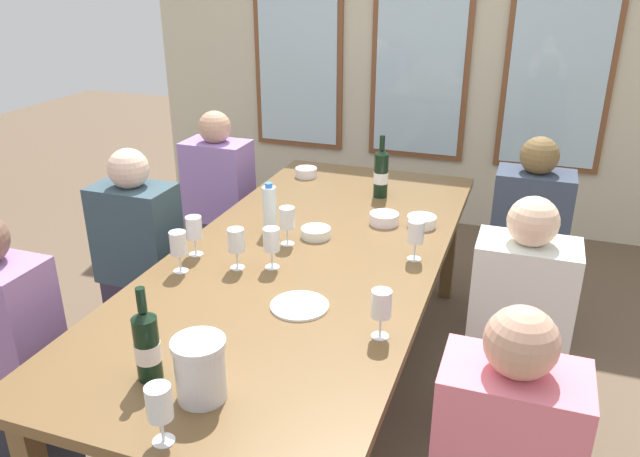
# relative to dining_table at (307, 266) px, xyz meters

# --- Properties ---
(ground_plane) EXTENTS (12.00, 12.00, 0.00)m
(ground_plane) POSITION_rel_dining_table_xyz_m (0.00, 0.00, -0.68)
(ground_plane) COLOR brown
(back_wall_with_windows) EXTENTS (4.32, 0.10, 2.90)m
(back_wall_with_windows) POSITION_rel_dining_table_xyz_m (0.00, 2.39, 0.77)
(back_wall_with_windows) COLOR beige
(back_wall_with_windows) RESTS_ON ground
(dining_table) EXTENTS (1.12, 2.54, 0.74)m
(dining_table) POSITION_rel_dining_table_xyz_m (0.00, 0.00, 0.00)
(dining_table) COLOR brown
(dining_table) RESTS_ON ground
(white_plate_0) EXTENTS (0.21, 0.21, 0.01)m
(white_plate_0) POSITION_rel_dining_table_xyz_m (0.13, -0.43, 0.07)
(white_plate_0) COLOR white
(white_plate_0) RESTS_ON dining_table
(metal_pitcher) EXTENTS (0.16, 0.16, 0.19)m
(metal_pitcher) POSITION_rel_dining_table_xyz_m (0.05, -1.00, 0.16)
(metal_pitcher) COLOR silver
(metal_pitcher) RESTS_ON dining_table
(wine_bottle_0) EXTENTS (0.08, 0.08, 0.33)m
(wine_bottle_0) POSITION_rel_dining_table_xyz_m (0.12, 0.80, 0.19)
(wine_bottle_0) COLOR black
(wine_bottle_0) RESTS_ON dining_table
(wine_bottle_1) EXTENTS (0.08, 0.08, 0.31)m
(wine_bottle_1) POSITION_rel_dining_table_xyz_m (-0.14, -0.97, 0.18)
(wine_bottle_1) COLOR black
(wine_bottle_1) RESTS_ON dining_table
(tasting_bowl_0) EXTENTS (0.14, 0.14, 0.04)m
(tasting_bowl_0) POSITION_rel_dining_table_xyz_m (-0.02, 0.18, 0.08)
(tasting_bowl_0) COLOR white
(tasting_bowl_0) RESTS_ON dining_table
(tasting_bowl_1) EXTENTS (0.14, 0.14, 0.05)m
(tasting_bowl_1) POSITION_rel_dining_table_xyz_m (0.40, 0.46, 0.09)
(tasting_bowl_1) COLOR white
(tasting_bowl_1) RESTS_ON dining_table
(tasting_bowl_2) EXTENTS (0.13, 0.13, 0.05)m
(tasting_bowl_2) POSITION_rel_dining_table_xyz_m (-0.37, 0.98, 0.09)
(tasting_bowl_2) COLOR white
(tasting_bowl_2) RESTS_ON dining_table
(tasting_bowl_3) EXTENTS (0.14, 0.14, 0.05)m
(tasting_bowl_3) POSITION_rel_dining_table_xyz_m (0.23, 0.44, 0.09)
(tasting_bowl_3) COLOR white
(tasting_bowl_3) RESTS_ON dining_table
(water_bottle) EXTENTS (0.06, 0.06, 0.24)m
(water_bottle) POSITION_rel_dining_table_xyz_m (-0.24, 0.16, 0.17)
(water_bottle) COLOR white
(water_bottle) RESTS_ON dining_table
(wine_glass_0) EXTENTS (0.07, 0.07, 0.17)m
(wine_glass_0) POSITION_rel_dining_table_xyz_m (0.05, -1.19, 0.18)
(wine_glass_0) COLOR white
(wine_glass_0) RESTS_ON dining_table
(wine_glass_1) EXTENTS (0.07, 0.07, 0.17)m
(wine_glass_1) POSITION_rel_dining_table_xyz_m (-0.22, -0.22, 0.18)
(wine_glass_1) COLOR white
(wine_glass_1) RESTS_ON dining_table
(wine_glass_2) EXTENTS (0.07, 0.07, 0.17)m
(wine_glass_2) POSITION_rel_dining_table_xyz_m (-0.44, -0.17, 0.18)
(wine_glass_2) COLOR white
(wine_glass_2) RESTS_ON dining_table
(wine_glass_3) EXTENTS (0.07, 0.07, 0.17)m
(wine_glass_3) POSITION_rel_dining_table_xyz_m (0.44, 0.10, 0.18)
(wine_glass_3) COLOR white
(wine_glass_3) RESTS_ON dining_table
(wine_glass_4) EXTENTS (0.07, 0.07, 0.17)m
(wine_glass_4) POSITION_rel_dining_table_xyz_m (-0.12, 0.06, 0.18)
(wine_glass_4) COLOR white
(wine_glass_4) RESTS_ON dining_table
(wine_glass_5) EXTENTS (0.07, 0.07, 0.17)m
(wine_glass_5) POSITION_rel_dining_table_xyz_m (-0.42, -0.33, 0.18)
(wine_glass_5) COLOR white
(wine_glass_5) RESTS_ON dining_table
(wine_glass_6) EXTENTS (0.07, 0.07, 0.17)m
(wine_glass_6) POSITION_rel_dining_table_xyz_m (-0.09, -0.17, 0.18)
(wine_glass_6) COLOR white
(wine_glass_6) RESTS_ON dining_table
(wine_glass_7) EXTENTS (0.07, 0.07, 0.17)m
(wine_glass_7) POSITION_rel_dining_table_xyz_m (0.46, -0.52, 0.18)
(wine_glass_7) COLOR white
(wine_glass_7) RESTS_ON dining_table
(seated_person_0) EXTENTS (0.38, 0.24, 1.11)m
(seated_person_0) POSITION_rel_dining_table_xyz_m (-0.89, 0.87, -0.15)
(seated_person_0) COLOR #393244
(seated_person_0) RESTS_ON ground
(seated_person_1) EXTENTS (0.38, 0.24, 1.11)m
(seated_person_1) POSITION_rel_dining_table_xyz_m (0.89, 0.89, -0.15)
(seated_person_1) COLOR #39362B
(seated_person_1) RESTS_ON ground
(seated_person_2) EXTENTS (0.38, 0.24, 1.11)m
(seated_person_2) POSITION_rel_dining_table_xyz_m (-0.89, 0.04, -0.15)
(seated_person_2) COLOR #332C3F
(seated_person_2) RESTS_ON ground
(seated_person_3) EXTENTS (0.38, 0.24, 1.11)m
(seated_person_3) POSITION_rel_dining_table_xyz_m (0.89, -0.01, -0.15)
(seated_person_3) COLOR #2B3236
(seated_person_3) RESTS_ON ground
(seated_person_4) EXTENTS (0.38, 0.24, 1.11)m
(seated_person_4) POSITION_rel_dining_table_xyz_m (-0.89, -0.81, -0.15)
(seated_person_4) COLOR #222530
(seated_person_4) RESTS_ON ground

